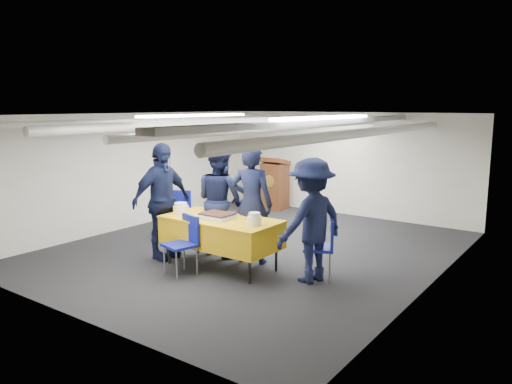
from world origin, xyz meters
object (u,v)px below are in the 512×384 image
at_px(podium, 275,183).
at_px(serving_table, 221,232).
at_px(chair_left, 179,209).
at_px(sailor_c, 162,201).
at_px(sheet_cake, 217,216).
at_px(chair_near, 185,239).
at_px(sailor_a, 252,204).
at_px(chair_right, 324,243).
at_px(sailor_d, 311,220).
at_px(sailor_b, 220,200).

bearing_deg(podium, serving_table, -66.92).
distance_m(chair_left, sailor_c, 1.39).
distance_m(sheet_cake, chair_left, 2.04).
distance_m(serving_table, sailor_c, 1.16).
height_order(chair_near, sailor_a, sailor_a).
bearing_deg(chair_near, podium, 108.04).
height_order(chair_right, sailor_c, sailor_c).
bearing_deg(sailor_c, sailor_a, -56.98).
bearing_deg(chair_left, sailor_c, -57.25).
bearing_deg(sheet_cake, serving_table, 47.62).
bearing_deg(sailor_a, chair_right, 164.95).
relative_size(podium, sailor_a, 0.67).
xyz_separation_m(sheet_cake, sailor_d, (1.43, 0.32, 0.06)).
relative_size(chair_right, sailor_b, 0.48).
xyz_separation_m(chair_right, sailor_c, (-2.59, -0.64, 0.41)).
xyz_separation_m(serving_table, podium, (-1.76, 4.12, 0.05)).
relative_size(chair_right, chair_left, 1.00).
bearing_deg(chair_left, chair_near, -43.50).
bearing_deg(sailor_a, sheet_cake, 50.31).
distance_m(podium, sailor_a, 4.15).
bearing_deg(sailor_c, podium, 14.83).
relative_size(serving_table, sailor_b, 1.01).
height_order(sheet_cake, sailor_a, sailor_a).
xyz_separation_m(podium, sailor_a, (1.98, -3.63, 0.32)).
relative_size(serving_table, podium, 1.45).
distance_m(podium, chair_left, 3.18).
bearing_deg(chair_near, sailor_a, 65.92).
bearing_deg(sailor_b, podium, -60.48).
height_order(chair_right, sailor_b, sailor_b).
relative_size(sheet_cake, chair_right, 0.57).
xyz_separation_m(serving_table, chair_right, (1.51, 0.47, -0.03)).
distance_m(sailor_b, sailor_d, 1.91).
bearing_deg(sheet_cake, podium, 112.48).
bearing_deg(chair_right, chair_near, -150.21).
bearing_deg(podium, sheet_cake, -67.52).
relative_size(chair_left, sailor_a, 0.47).
xyz_separation_m(podium, sailor_c, (0.68, -4.30, 0.32)).
xyz_separation_m(chair_near, sailor_c, (-0.84, 0.36, 0.41)).
relative_size(sheet_cake, sailor_c, 0.27).
height_order(sailor_b, sailor_c, sailor_c).
bearing_deg(podium, chair_left, -90.72).
xyz_separation_m(podium, chair_left, (-0.04, -3.18, -0.08)).
bearing_deg(sailor_a, podium, -75.46).
relative_size(serving_table, chair_left, 2.08).
bearing_deg(chair_near, sailor_c, 156.71).
relative_size(sailor_a, sailor_c, 0.99).
xyz_separation_m(chair_right, chair_left, (-3.31, 0.47, 0.00)).
height_order(chair_right, sailor_a, sailor_a).
xyz_separation_m(sheet_cake, sailor_c, (-1.04, -0.14, 0.12)).
relative_size(sailor_b, sailor_d, 1.03).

